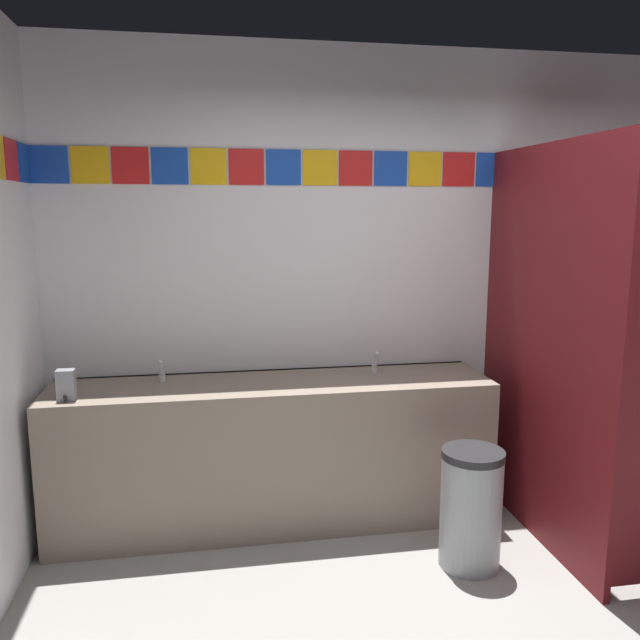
{
  "coord_description": "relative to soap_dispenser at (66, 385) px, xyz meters",
  "views": [
    {
      "loc": [
        -1.08,
        -2.0,
        1.8
      ],
      "look_at": [
        -0.53,
        1.15,
        1.24
      ],
      "focal_mm": 35.4,
      "sensor_mm": 36.0,
      "label": 1
    }
  ],
  "objects": [
    {
      "name": "stall_divider",
      "position": [
        2.68,
        -0.49,
        0.16
      ],
      "size": [
        0.92,
        1.37,
        2.15
      ],
      "color": "maroon",
      "rests_on": "ground_plane"
    },
    {
      "name": "vanity_counter",
      "position": [
        1.08,
        0.17,
        -0.49
      ],
      "size": [
        2.49,
        0.57,
        0.84
      ],
      "color": "gray",
      "rests_on": "ground_plane"
    },
    {
      "name": "faucet_left",
      "position": [
        0.46,
        0.26,
        -0.03
      ],
      "size": [
        0.04,
        0.1,
        0.14
      ],
      "color": "silver",
      "rests_on": "vanity_counter"
    },
    {
      "name": "wall_back",
      "position": [
        1.83,
        0.49,
        0.46
      ],
      "size": [
        4.09,
        0.09,
        2.76
      ],
      "color": "silver",
      "rests_on": "ground_plane"
    },
    {
      "name": "toilet",
      "position": [
        2.97,
        -0.02,
        -0.61
      ],
      "size": [
        0.39,
        0.49,
        0.74
      ],
      "color": "white",
      "rests_on": "ground_plane"
    },
    {
      "name": "faucet_right",
      "position": [
        1.7,
        0.26,
        -0.03
      ],
      "size": [
        0.04,
        0.1,
        0.14
      ],
      "color": "silver",
      "rests_on": "vanity_counter"
    },
    {
      "name": "trash_bin",
      "position": [
        2.02,
        -0.49,
        -0.61
      ],
      "size": [
        0.32,
        0.32,
        0.62
      ],
      "color": "#999EA3",
      "rests_on": "ground_plane"
    },
    {
      "name": "soap_dispenser",
      "position": [
        0.0,
        0.0,
        0.0
      ],
      "size": [
        0.09,
        0.09,
        0.16
      ],
      "color": "gray",
      "rests_on": "vanity_counter"
    }
  ]
}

